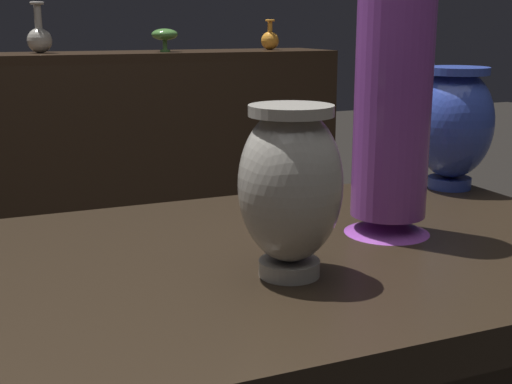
% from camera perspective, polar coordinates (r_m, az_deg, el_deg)
% --- Properties ---
extents(back_display_shelf, '(2.60, 0.40, 0.99)m').
position_cam_1_polar(back_display_shelf, '(3.11, -16.77, 1.81)').
color(back_display_shelf, black).
rests_on(back_display_shelf, ground_plane).
extents(vase_centerpiece, '(0.13, 0.13, 0.22)m').
position_cam_1_polar(vase_centerpiece, '(0.84, 2.87, 0.58)').
color(vase_centerpiece, gray).
rests_on(vase_centerpiece, display_plinth).
extents(vase_tall_behind, '(0.13, 0.13, 0.40)m').
position_cam_1_polar(vase_tall_behind, '(1.02, 11.30, 7.28)').
color(vase_tall_behind, '#7A388E').
rests_on(vase_tall_behind, display_plinth).
extents(vase_left_accent, '(0.15, 0.15, 0.23)m').
position_cam_1_polar(vase_left_accent, '(1.36, 16.11, 5.54)').
color(vase_left_accent, '#2D429E').
rests_on(vase_left_accent, display_plinth).
extents(shelf_vase_far_right, '(0.08, 0.08, 0.14)m').
position_cam_1_polar(shelf_vase_far_right, '(3.31, 1.17, 12.57)').
color(shelf_vase_far_right, orange).
rests_on(shelf_vase_far_right, back_display_shelf).
extents(shelf_vase_right, '(0.12, 0.12, 0.10)m').
position_cam_1_polar(shelf_vase_right, '(3.10, -7.61, 12.81)').
color(shelf_vase_right, '#477A38').
rests_on(shelf_vase_right, back_display_shelf).
extents(shelf_vase_center, '(0.10, 0.10, 0.21)m').
position_cam_1_polar(shelf_vase_center, '(3.08, -17.57, 12.16)').
color(shelf_vase_center, gray).
rests_on(shelf_vase_center, back_display_shelf).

